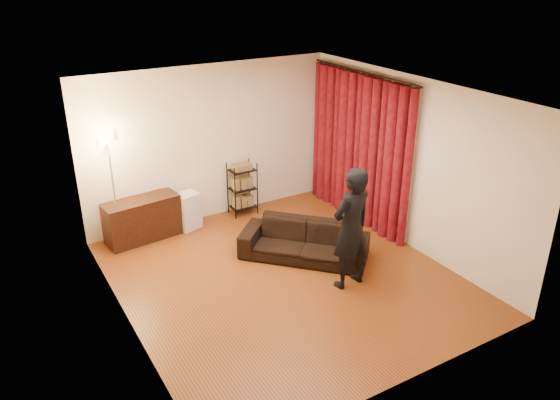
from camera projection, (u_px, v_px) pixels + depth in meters
floor at (285, 278)px, 7.95m from camera, size 5.00×5.00×0.00m
ceiling at (285, 94)px, 6.85m from camera, size 5.00×5.00×0.00m
wall_back at (210, 143)px, 9.37m from camera, size 5.00×0.00×5.00m
wall_front at (414, 277)px, 5.43m from camera, size 5.00×0.00×5.00m
wall_left at (120, 231)px, 6.35m from camera, size 0.00×5.00×5.00m
wall_right at (409, 164)px, 8.44m from camera, size 0.00×5.00×5.00m
curtain_rod at (363, 72)px, 8.79m from camera, size 0.04×2.65×0.04m
curtain at (358, 149)px, 9.30m from camera, size 0.22×2.65×2.55m
sofa at (304, 241)px, 8.37m from camera, size 1.88×1.92×0.56m
person at (351, 228)px, 7.44m from camera, size 0.69×0.50×1.77m
media_cabinet at (142, 219)px, 8.91m from camera, size 1.26×0.59×0.71m
storage_boxes at (188, 211)px, 9.28m from camera, size 0.46×0.41×0.64m
wire_shelf at (242, 189)px, 9.76m from camera, size 0.46×0.34×0.97m
floor_lamp at (114, 193)px, 8.37m from camera, size 0.39×0.39×1.91m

